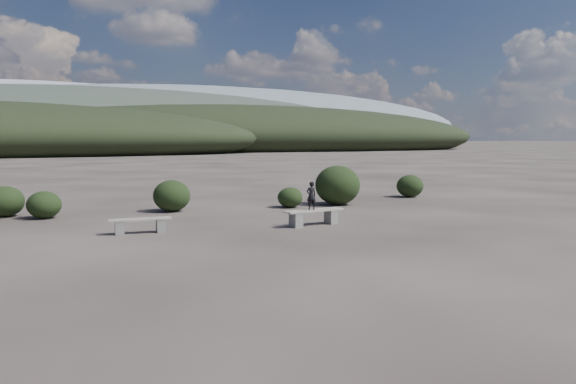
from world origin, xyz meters
name	(u,v)px	position (x,y,z in m)	size (l,w,h in m)	color
ground	(334,256)	(0.00, 0.00, 0.00)	(1200.00, 1200.00, 0.00)	#2A2421
bench_left	(140,224)	(-3.54, 4.67, 0.25)	(1.67, 0.40, 0.41)	slate
bench_right	(314,216)	(1.44, 4.12, 0.29)	(1.97, 0.73, 0.48)	slate
seated_person	(311,196)	(1.34, 4.10, 0.90)	(0.31, 0.20, 0.84)	black
shrub_a	(44,205)	(-6.02, 8.86, 0.45)	(1.09, 1.09, 0.89)	black
shrub_b	(172,196)	(-1.84, 9.02, 0.56)	(1.31, 1.31, 1.13)	black
shrub_c	(290,197)	(2.50, 8.46, 0.38)	(0.95, 0.95, 0.76)	black
shrub_d	(338,185)	(4.57, 8.59, 0.77)	(1.77, 1.77, 1.55)	black
shrub_e	(410,186)	(8.90, 9.93, 0.50)	(1.19, 1.19, 0.99)	black
shrub_f	(5,201)	(-7.21, 9.78, 0.51)	(1.21, 1.21, 1.02)	black
mountain_ridges	(50,125)	(-7.48, 339.06, 10.84)	(500.00, 400.00, 56.00)	black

